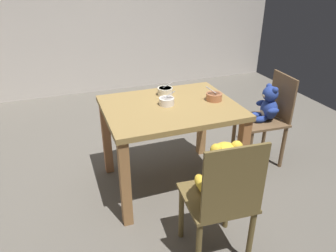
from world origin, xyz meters
TOP-DOWN VIEW (x-y plane):
  - ground_plane at (0.00, 0.00)m, footprint 5.20×5.20m
  - dining_table at (0.00, 0.00)m, footprint 1.04×0.82m
  - teddy_chair_near_right at (0.96, 0.03)m, footprint 0.43×0.39m
  - teddy_chair_near_front at (0.01, -0.85)m, footprint 0.43×0.42m
  - porridge_bowl_cream_far_center at (0.04, 0.22)m, footprint 0.13×0.13m
  - porridge_bowl_terracotta_near_right at (0.37, -0.02)m, footprint 0.14×0.13m
  - porridge_bowl_white_center at (-0.02, 0.02)m, footprint 0.13×0.12m

SIDE VIEW (x-z plane):
  - ground_plane at x=0.00m, z-range -0.04..0.00m
  - teddy_chair_near_right at x=0.96m, z-range 0.09..0.95m
  - teddy_chair_near_front at x=0.01m, z-range 0.13..1.03m
  - dining_table at x=0.00m, z-range 0.24..0.98m
  - porridge_bowl_white_center at x=-0.02m, z-range 0.71..0.83m
  - porridge_bowl_terracotta_near_right at x=0.37m, z-range 0.71..0.83m
  - porridge_bowl_cream_far_center at x=0.04m, z-range 0.71..0.84m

